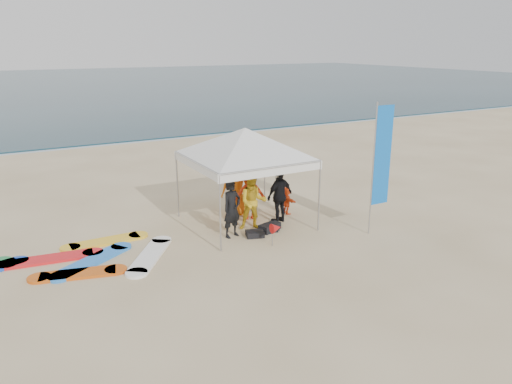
{
  "coord_description": "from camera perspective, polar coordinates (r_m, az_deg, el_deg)",
  "views": [
    {
      "loc": [
        -6.24,
        -9.46,
        5.34
      ],
      "look_at": [
        0.45,
        2.6,
        1.2
      ],
      "focal_mm": 35.0,
      "sensor_mm": 36.0,
      "label": 1
    }
  ],
  "objects": [
    {
      "name": "person_orange_b",
      "position": [
        15.87,
        -2.33,
        0.6
      ],
      "size": [
        1.0,
        0.73,
        1.88
      ],
      "primitive_type": "imported",
      "rotation": [
        0.0,
        0.0,
        2.99
      ],
      "color": "#CD6512",
      "rests_on": "ground"
    },
    {
      "name": "gear_pile",
      "position": [
        14.65,
        1.17,
        -4.27
      ],
      "size": [
        1.29,
        0.69,
        0.22
      ],
      "color": "black",
      "rests_on": "ground"
    },
    {
      "name": "surfboard_spread",
      "position": [
        13.55,
        -21.38,
        -7.56
      ],
      "size": [
        6.08,
        2.82,
        0.07
      ],
      "color": "#248747",
      "rests_on": "ground"
    },
    {
      "name": "person_black_a",
      "position": [
        14.11,
        -2.77,
        -1.93
      ],
      "size": [
        0.7,
        0.55,
        1.67
      ],
      "primitive_type": "imported",
      "rotation": [
        0.0,
        0.0,
        0.27
      ],
      "color": "black",
      "rests_on": "ground"
    },
    {
      "name": "person_seated",
      "position": [
        16.16,
        3.55,
        -0.94
      ],
      "size": [
        0.36,
        0.86,
        0.9
      ],
      "primitive_type": "imported",
      "rotation": [
        0.0,
        0.0,
        1.46
      ],
      "color": "red",
      "rests_on": "ground"
    },
    {
      "name": "canopy_tent",
      "position": [
        14.64,
        -1.25,
        7.31
      ],
      "size": [
        4.48,
        4.48,
        3.38
      ],
      "color": "#A5A5A8",
      "rests_on": "ground"
    },
    {
      "name": "marker_pennant",
      "position": [
        13.62,
        2.32,
        -4.14
      ],
      "size": [
        0.28,
        0.28,
        0.64
      ],
      "color": "#A5A5A8",
      "rests_on": "ground"
    },
    {
      "name": "ocean",
      "position": [
        69.94,
        -24.29,
        10.94
      ],
      "size": [
        160.0,
        84.0,
        0.08
      ],
      "primitive_type": "cube",
      "color": "#0C2633",
      "rests_on": "ground"
    },
    {
      "name": "person_yellow",
      "position": [
        14.67,
        -0.34,
        -1.15
      ],
      "size": [
        1.0,
        0.9,
        1.69
      ],
      "primitive_type": "imported",
      "rotation": [
        0.0,
        0.0,
        -0.38
      ],
      "color": "gold",
      "rests_on": "ground"
    },
    {
      "name": "person_black_b",
      "position": [
        15.25,
        2.72,
        -0.4
      ],
      "size": [
        1.07,
        0.65,
        1.71
      ],
      "primitive_type": "imported",
      "rotation": [
        0.0,
        0.0,
        3.39
      ],
      "color": "black",
      "rests_on": "ground"
    },
    {
      "name": "person_orange_a",
      "position": [
        15.58,
        -0.73,
        -0.16
      ],
      "size": [
        1.2,
        0.92,
        1.64
      ],
      "primitive_type": "imported",
      "rotation": [
        0.0,
        0.0,
        2.81
      ],
      "color": "red",
      "rests_on": "ground"
    },
    {
      "name": "ground",
      "position": [
        12.53,
        4.01,
        -8.57
      ],
      "size": [
        120.0,
        120.0,
        0.0
      ],
      "primitive_type": "plane",
      "color": "beige",
      "rests_on": "ground"
    },
    {
      "name": "shoreline_foam",
      "position": [
        28.85,
        -16.1,
        5.4
      ],
      "size": [
        160.0,
        1.2,
        0.01
      ],
      "primitive_type": "cube",
      "color": "silver",
      "rests_on": "ground"
    },
    {
      "name": "feather_flag",
      "position": [
        14.5,
        14.14,
        3.88
      ],
      "size": [
        0.64,
        0.04,
        3.81
      ],
      "color": "#A5A5A8",
      "rests_on": "ground"
    }
  ]
}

